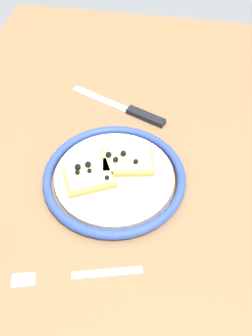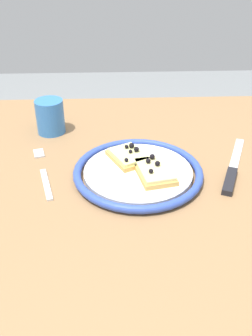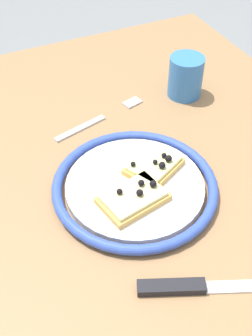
% 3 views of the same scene
% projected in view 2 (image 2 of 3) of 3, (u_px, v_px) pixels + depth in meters
% --- Properties ---
extents(dining_table, '(1.16, 0.80, 0.78)m').
position_uv_depth(dining_table, '(163.00, 207.00, 0.86)').
color(dining_table, '#936D47').
rests_on(dining_table, ground_plane).
extents(plate, '(0.27, 0.27, 0.02)m').
position_uv_depth(plate, '(138.00, 172.00, 0.78)').
color(plate, white).
rests_on(plate, dining_table).
extents(pizza_slice_near, '(0.10, 0.11, 0.03)m').
position_uv_depth(pizza_slice_near, '(128.00, 156.00, 0.81)').
color(pizza_slice_near, tan).
rests_on(pizza_slice_near, plate).
extents(pizza_slice_far, '(0.09, 0.11, 0.03)m').
position_uv_depth(pizza_slice_far, '(154.00, 171.00, 0.76)').
color(pizza_slice_far, tan).
rests_on(pizza_slice_far, plate).
extents(knife, '(0.11, 0.23, 0.01)m').
position_uv_depth(knife, '(232.00, 173.00, 0.79)').
color(knife, silver).
rests_on(knife, dining_table).
extents(fork, '(0.07, 0.20, 0.00)m').
position_uv_depth(fork, '(43.00, 172.00, 0.80)').
color(fork, silver).
rests_on(fork, dining_table).
extents(cup, '(0.07, 0.07, 0.08)m').
position_uv_depth(cup, '(50.00, 117.00, 0.94)').
color(cup, '#3372BF').
rests_on(cup, dining_table).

